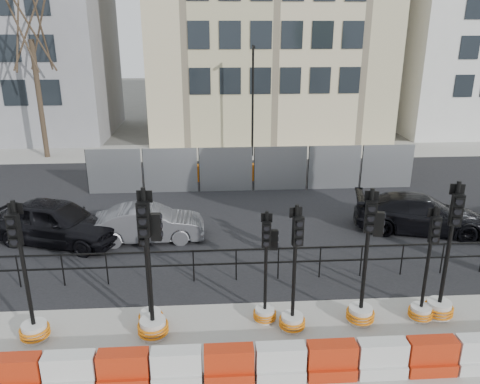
{
  "coord_description": "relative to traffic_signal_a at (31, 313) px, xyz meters",
  "views": [
    {
      "loc": [
        -1.86,
        -10.56,
        6.82
      ],
      "look_at": [
        -0.97,
        3.0,
        2.06
      ],
      "focal_mm": 35.0,
      "sensor_mm": 36.0,
      "label": 1
    }
  ],
  "objects": [
    {
      "name": "sidewalk_far",
      "position": [
        6.0,
        17.17,
        -0.7
      ],
      "size": [
        40.0,
        4.0,
        0.02
      ],
      "primitive_type": "cube",
      "color": "gray",
      "rests_on": "ground"
    },
    {
      "name": "car_c",
      "position": [
        11.47,
        5.46,
        -0.05
      ],
      "size": [
        3.95,
        5.39,
        1.31
      ],
      "primitive_type": "imported",
      "rotation": [
        0.0,
        0.0,
        1.33
      ],
      "color": "black",
      "rests_on": "ground"
    },
    {
      "name": "traffic_signal_d",
      "position": [
        5.4,
        0.37,
        -0.02
      ],
      "size": [
        0.57,
        0.57,
        2.91
      ],
      "rotation": [
        0.0,
        0.0,
        -0.12
      ],
      "color": "silver",
      "rests_on": "ground"
    },
    {
      "name": "road",
      "position": [
        6.0,
        8.17,
        -0.7
      ],
      "size": [
        40.0,
        14.0,
        0.03
      ],
      "primitive_type": "cube",
      "color": "black",
      "rests_on": "ground"
    },
    {
      "name": "ground",
      "position": [
        6.0,
        1.17,
        -0.71
      ],
      "size": [
        120.0,
        120.0,
        0.0
      ],
      "primitive_type": "plane",
      "color": "#51514C",
      "rests_on": "ground"
    },
    {
      "name": "car_a",
      "position": [
        -1.02,
        5.3,
        0.04
      ],
      "size": [
        4.45,
        5.49,
        1.5
      ],
      "primitive_type": "imported",
      "rotation": [
        0.0,
        0.0,
        1.25
      ],
      "color": "black",
      "rests_on": "ground"
    },
    {
      "name": "traffic_signal_a",
      "position": [
        0.0,
        0.0,
        0.0
      ],
      "size": [
        0.68,
        0.68,
        3.44
      ],
      "rotation": [
        0.0,
        0.0,
        -0.08
      ],
      "color": "silver",
      "rests_on": "ground"
    },
    {
      "name": "traffic_signal_g",
      "position": [
        9.24,
        0.19,
        -0.09
      ],
      "size": [
        0.59,
        0.59,
        3.01
      ],
      "rotation": [
        0.0,
        0.0,
        -0.04
      ],
      "color": "silver",
      "rests_on": "ground"
    },
    {
      "name": "barrier_row",
      "position": [
        6.0,
        -1.63,
        -0.34
      ],
      "size": [
        12.55,
        0.5,
        0.8
      ],
      "color": "red",
      "rests_on": "ground"
    },
    {
      "name": "kerb_railing",
      "position": [
        6.0,
        2.37,
        -0.02
      ],
      "size": [
        18.0,
        0.04,
        1.0
      ],
      "color": "black",
      "rests_on": "ground"
    },
    {
      "name": "sidewalk_near",
      "position": [
        6.0,
        -1.83,
        -0.7
      ],
      "size": [
        40.0,
        6.0,
        0.02
      ],
      "primitive_type": "cube",
      "color": "gray",
      "rests_on": "ground"
    },
    {
      "name": "traffic_signal_h",
      "position": [
        9.73,
        0.26,
        0.03
      ],
      "size": [
        0.7,
        0.7,
        3.57
      ],
      "rotation": [
        0.0,
        0.0,
        -0.23
      ],
      "color": "silver",
      "rests_on": "ground"
    },
    {
      "name": "traffic_signal_f",
      "position": [
        7.72,
        0.16,
        0.12
      ],
      "size": [
        0.68,
        0.68,
        3.48
      ],
      "rotation": [
        0.0,
        0.0,
        -0.24
      ],
      "color": "silver",
      "rests_on": "ground"
    },
    {
      "name": "tree_bare_far",
      "position": [
        -5.0,
        16.67,
        5.94
      ],
      "size": [
        2.0,
        2.0,
        9.0
      ],
      "color": "#473828",
      "rests_on": "ground"
    },
    {
      "name": "heras_fencing",
      "position": [
        5.99,
        10.96,
        -0.03
      ],
      "size": [
        14.33,
        1.72,
        2.0
      ],
      "color": "gray",
      "rests_on": "ground"
    },
    {
      "name": "traffic_signal_e",
      "position": [
        6.0,
        -0.01,
        -0.05
      ],
      "size": [
        0.63,
        0.63,
        3.19
      ],
      "rotation": [
        0.0,
        0.0,
        0.17
      ],
      "color": "silver",
      "rests_on": "ground"
    },
    {
      "name": "traffic_signal_c",
      "position": [
        2.61,
        0.39,
        -0.08
      ],
      "size": [
        0.6,
        0.6,
        3.06
      ],
      "rotation": [
        0.0,
        0.0,
        -0.11
      ],
      "color": "silver",
      "rests_on": "ground"
    },
    {
      "name": "building_grey",
      "position": [
        -8.0,
        23.15,
        6.29
      ],
      "size": [
        11.0,
        9.06,
        14.0
      ],
      "color": "gray",
      "rests_on": "ground"
    },
    {
      "name": "traffic_signal_b",
      "position": [
        2.73,
        -0.06,
        0.17
      ],
      "size": [
        0.73,
        0.73,
        3.68
      ],
      "rotation": [
        0.0,
        0.0,
        -0.1
      ],
      "color": "silver",
      "rests_on": "ground"
    },
    {
      "name": "car_b",
      "position": [
        2.01,
        5.29,
        -0.1
      ],
      "size": [
        1.56,
        3.79,
        1.22
      ],
      "primitive_type": "imported",
      "rotation": [
        0.0,
        0.0,
        1.61
      ],
      "color": "#505156",
      "rests_on": "ground"
    },
    {
      "name": "lamp_post_far",
      "position": [
        6.5,
        16.15,
        2.51
      ],
      "size": [
        0.12,
        0.56,
        6.0
      ],
      "color": "black",
      "rests_on": "ground"
    }
  ]
}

